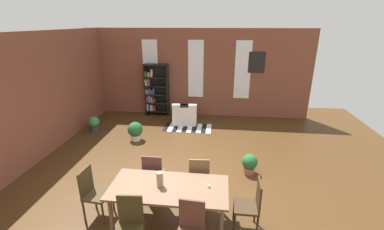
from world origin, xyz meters
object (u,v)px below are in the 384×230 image
(dining_chair_near_left, at_px, (129,225))
(bookshelf_tall, at_px, (155,91))
(dining_chair_head_left, at_px, (93,192))
(dining_chair_far_left, at_px, (154,174))
(dining_chair_far_right, at_px, (199,177))
(potted_plant_by_shelf, at_px, (135,130))
(armchair_white, at_px, (185,115))
(dining_chair_head_right, at_px, (251,204))
(dining_table, at_px, (169,191))
(vase_on_table, at_px, (160,179))
(potted_plant_window, at_px, (94,124))
(potted_plant_corner, at_px, (250,163))

(dining_chair_near_left, relative_size, bookshelf_tall, 0.50)
(dining_chair_head_left, bearing_deg, dining_chair_far_left, 36.47)
(dining_chair_far_right, bearing_deg, dining_chair_head_left, -159.47)
(dining_chair_head_left, height_order, potted_plant_by_shelf, dining_chair_head_left)
(dining_chair_head_left, distance_m, armchair_white, 4.81)
(dining_chair_near_left, bearing_deg, dining_chair_head_right, 20.66)
(dining_chair_head_left, bearing_deg, dining_chair_head_right, -0.13)
(dining_table, bearing_deg, dining_chair_head_right, -0.02)
(vase_on_table, relative_size, potted_plant_by_shelf, 0.47)
(dining_table, distance_m, vase_on_table, 0.25)
(bookshelf_tall, relative_size, potted_plant_window, 3.95)
(dining_chair_head_right, bearing_deg, vase_on_table, 179.98)
(bookshelf_tall, bearing_deg, potted_plant_window, -131.74)
(dining_table, distance_m, dining_chair_far_right, 0.83)
(dining_chair_near_left, bearing_deg, dining_chair_far_left, 89.70)
(armchair_white, bearing_deg, bookshelf_tall, 149.52)
(dining_chair_head_left, bearing_deg, armchair_white, 78.69)
(dining_table, xyz_separation_m, armchair_white, (-0.42, 4.72, -0.38))
(potted_plant_window, bearing_deg, dining_chair_near_left, -57.73)
(vase_on_table, bearing_deg, dining_chair_head_left, 179.74)
(potted_plant_by_shelf, distance_m, potted_plant_corner, 3.49)
(vase_on_table, height_order, dining_chair_head_right, vase_on_table)
(vase_on_table, xyz_separation_m, potted_plant_by_shelf, (-1.53, 3.17, -0.56))
(dining_chair_head_right, relative_size, bookshelf_tall, 0.50)
(dining_table, bearing_deg, potted_plant_corner, 49.24)
(vase_on_table, bearing_deg, potted_plant_corner, 46.65)
(dining_chair_head_right, relative_size, potted_plant_by_shelf, 1.70)
(bookshelf_tall, height_order, potted_plant_window, bookshelf_tall)
(vase_on_table, relative_size, dining_chair_near_left, 0.28)
(dining_chair_far_left, xyz_separation_m, dining_chair_far_right, (0.89, 0.00, 0.00))
(dining_chair_far_right, relative_size, dining_chair_near_left, 1.00)
(dining_chair_head_left, relative_size, armchair_white, 1.11)
(bookshelf_tall, bearing_deg, dining_table, -73.31)
(dining_chair_near_left, height_order, potted_plant_by_shelf, dining_chair_near_left)
(dining_chair_far_left, xyz_separation_m, potted_plant_corner, (1.96, 1.07, -0.26))
(dining_chair_far_right, relative_size, potted_plant_corner, 2.01)
(potted_plant_corner, bearing_deg, potted_plant_window, 157.93)
(dining_chair_far_right, height_order, potted_plant_corner, dining_chair_far_right)
(dining_chair_far_right, distance_m, potted_plant_window, 4.72)
(dining_chair_head_left, height_order, bookshelf_tall, bookshelf_tall)
(dining_chair_far_right, height_order, dining_chair_near_left, same)
(potted_plant_by_shelf, bearing_deg, vase_on_table, -64.30)
(dining_chair_head_right, xyz_separation_m, dining_chair_head_left, (-2.72, 0.01, 0.00))
(dining_chair_near_left, bearing_deg, potted_plant_by_shelf, 107.56)
(vase_on_table, distance_m, dining_chair_far_left, 0.83)
(dining_table, bearing_deg, bookshelf_tall, 106.69)
(dining_chair_head_left, distance_m, potted_plant_by_shelf, 3.19)
(dining_chair_far_left, bearing_deg, dining_chair_near_left, -90.30)
(dining_chair_far_right, xyz_separation_m, potted_plant_corner, (1.07, 1.07, -0.26))
(dining_chair_near_left, distance_m, bookshelf_tall, 6.24)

